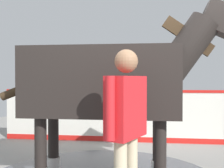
% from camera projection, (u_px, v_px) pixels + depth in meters
% --- Properties ---
extents(barrier_wall, '(4.13, 3.72, 1.20)m').
position_uv_depth(barrier_wall, '(119.00, 117.00, 6.32)').
color(barrier_wall, silver).
rests_on(barrier_wall, ground).
extents(horse, '(2.68, 2.44, 2.49)m').
position_uv_depth(horse, '(110.00, 83.00, 3.76)').
color(horse, black).
rests_on(horse, ground).
extents(handler, '(0.36, 0.67, 1.75)m').
position_uv_depth(handler, '(126.00, 122.00, 2.73)').
color(handler, '#47331E').
rests_on(handler, ground).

